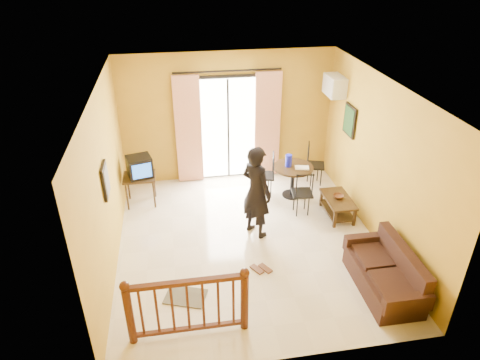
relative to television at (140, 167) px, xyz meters
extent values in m
plane|color=beige|center=(1.87, -1.61, -0.83)|extent=(5.00, 5.00, 0.00)
plane|color=white|center=(1.87, -1.61, 1.97)|extent=(5.00, 5.00, 0.00)
plane|color=#B78C23|center=(1.87, 0.89, 0.57)|extent=(4.50, 0.00, 4.50)
plane|color=#B78C23|center=(1.87, -4.11, 0.57)|extent=(4.50, 0.00, 4.50)
plane|color=#B78C23|center=(-0.38, -1.61, 0.57)|extent=(0.00, 5.00, 5.00)
plane|color=#B78C23|center=(4.12, -1.61, 0.57)|extent=(0.00, 5.00, 5.00)
cube|color=black|center=(1.87, 0.87, 0.32)|extent=(1.34, 0.03, 2.34)
cube|color=white|center=(1.87, 0.84, 0.32)|extent=(1.20, 0.04, 2.20)
cube|color=black|center=(1.87, 0.82, 0.32)|extent=(0.04, 0.02, 2.20)
cube|color=beige|center=(1.02, 0.79, 0.37)|extent=(0.55, 0.08, 2.35)
cube|color=beige|center=(2.72, 0.79, 0.37)|extent=(0.55, 0.08, 2.35)
cylinder|color=black|center=(1.87, 0.79, 1.59)|extent=(2.20, 0.04, 0.04)
cube|color=black|center=(-0.03, 0.00, -0.22)|extent=(0.63, 0.52, 0.04)
cylinder|color=black|center=(-0.29, -0.20, -0.53)|extent=(0.04, 0.04, 0.61)
cylinder|color=black|center=(0.23, -0.20, -0.53)|extent=(0.04, 0.04, 0.61)
cylinder|color=black|center=(-0.29, 0.21, -0.53)|extent=(0.04, 0.04, 0.61)
cylinder|color=black|center=(0.23, 0.21, -0.53)|extent=(0.04, 0.04, 0.61)
cube|color=black|center=(0.00, 0.00, 0.00)|extent=(0.54, 0.51, 0.41)
cube|color=blue|center=(0.05, -0.20, 0.00)|extent=(0.36, 0.11, 0.29)
cube|color=black|center=(-0.35, -1.81, 0.72)|extent=(0.04, 0.42, 0.52)
cube|color=#504D44|center=(-0.33, -1.81, 0.72)|extent=(0.01, 0.34, 0.44)
cylinder|color=black|center=(3.05, -0.20, -0.17)|extent=(0.82, 0.82, 0.04)
cylinder|color=black|center=(3.05, -0.20, -0.50)|extent=(0.08, 0.08, 0.66)
cylinder|color=black|center=(3.05, -0.20, -0.82)|extent=(0.40, 0.40, 0.03)
cylinder|color=#161BCF|center=(2.96, -0.17, -0.02)|extent=(0.13, 0.13, 0.25)
cube|color=white|center=(3.20, -0.30, -0.14)|extent=(0.31, 0.23, 0.02)
cube|color=white|center=(3.97, 0.34, 1.32)|extent=(0.30, 0.60, 0.40)
cube|color=gray|center=(3.82, 0.34, 1.32)|extent=(0.02, 0.56, 0.36)
cube|color=black|center=(4.09, -0.31, 0.82)|extent=(0.04, 0.50, 0.60)
cube|color=black|center=(4.06, -0.31, 0.82)|extent=(0.01, 0.42, 0.52)
cube|color=black|center=(3.72, -1.07, -0.47)|extent=(0.48, 0.86, 0.04)
cube|color=black|center=(3.72, -1.07, -0.72)|extent=(0.44, 0.82, 0.03)
cube|color=black|center=(3.53, -1.45, -0.65)|extent=(0.05, 0.05, 0.36)
cube|color=black|center=(3.91, -1.45, -0.65)|extent=(0.05, 0.05, 0.36)
cube|color=black|center=(3.53, -0.69, -0.65)|extent=(0.05, 0.05, 0.36)
cube|color=black|center=(3.91, -0.69, -0.65)|extent=(0.05, 0.05, 0.36)
imported|color=brown|center=(3.72, -1.05, -0.42)|extent=(0.22, 0.22, 0.06)
cube|color=black|center=(3.67, -3.12, -0.65)|extent=(0.72, 1.42, 0.35)
cube|color=black|center=(3.93, -3.12, -0.34)|extent=(0.17, 1.42, 0.49)
cube|color=black|center=(3.67, -3.81, -0.46)|extent=(0.71, 0.15, 0.27)
cube|color=black|center=(3.67, -2.42, -0.46)|extent=(0.71, 0.15, 0.27)
cube|color=black|center=(3.62, -3.43, -0.45)|extent=(0.49, 0.58, 0.09)
cube|color=black|center=(3.62, -2.81, -0.45)|extent=(0.49, 0.58, 0.09)
imported|color=black|center=(2.05, -1.37, 0.03)|extent=(0.70, 0.75, 1.72)
cylinder|color=#471E0F|center=(-0.03, -3.51, -0.37)|extent=(0.11, 0.11, 0.92)
cylinder|color=#471E0F|center=(1.47, -3.51, -0.37)|extent=(0.11, 0.11, 0.92)
sphere|color=#471E0F|center=(-0.03, -3.51, 0.14)|extent=(0.13, 0.13, 0.13)
sphere|color=#471E0F|center=(1.47, -3.51, 0.14)|extent=(0.13, 0.13, 0.13)
cube|color=#471E0F|center=(0.72, -3.51, 0.09)|extent=(1.55, 0.08, 0.06)
cube|color=#471E0F|center=(0.72, -3.51, -0.73)|extent=(1.55, 0.06, 0.05)
cube|color=#565245|center=(0.69, -2.81, -0.82)|extent=(0.70, 0.58, 0.02)
cube|color=brown|center=(1.87, -2.39, -0.82)|extent=(0.21, 0.27, 0.03)
cube|color=brown|center=(2.01, -2.39, -0.82)|extent=(0.21, 0.27, 0.03)
camera|label=1|loc=(0.73, -7.63, 3.82)|focal=32.00mm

